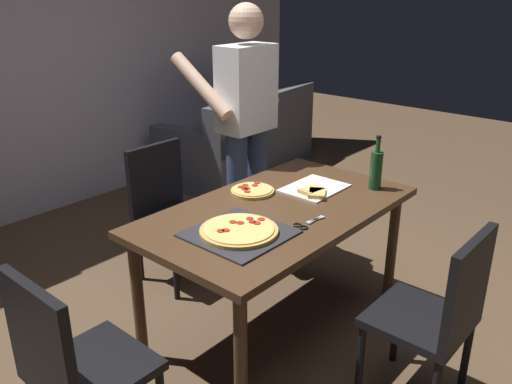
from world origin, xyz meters
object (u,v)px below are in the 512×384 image
(dining_table, at_px, (277,222))
(second_pizza_plain, at_px, (252,191))
(chair_near_camera, at_px, (439,311))
(chair_left_end, at_px, (72,362))
(couch, at_px, (243,143))
(kitchen_scissors, at_px, (306,224))
(chair_far_side, at_px, (167,205))
(pepperoni_pizza_on_tray, at_px, (239,231))
(wine_bottle, at_px, (376,169))
(person_serving_pizza, at_px, (245,122))

(dining_table, relative_size, second_pizza_plain, 6.13)
(chair_near_camera, distance_m, chair_left_end, 1.55)
(chair_near_camera, distance_m, second_pizza_plain, 1.19)
(chair_left_end, height_order, couch, chair_left_end)
(kitchen_scissors, bearing_deg, chair_far_side, 86.24)
(couch, distance_m, kitchen_scissors, 3.02)
(pepperoni_pizza_on_tray, distance_m, wine_bottle, 0.98)
(chair_left_end, xyz_separation_m, couch, (3.15, 1.99, -0.21))
(chair_left_end, height_order, second_pizza_plain, chair_left_end)
(chair_left_end, distance_m, couch, 3.73)
(chair_far_side, height_order, person_serving_pizza, person_serving_pizza)
(chair_far_side, bearing_deg, person_serving_pizza, -22.94)
(wine_bottle, xyz_separation_m, second_pizza_plain, (-0.51, 0.49, -0.11))
(dining_table, height_order, wine_bottle, wine_bottle)
(chair_left_end, relative_size, pepperoni_pizza_on_tray, 2.08)
(wine_bottle, bearing_deg, dining_table, 156.99)
(person_serving_pizza, relative_size, second_pizza_plain, 7.07)
(chair_near_camera, bearing_deg, pepperoni_pizza_on_tray, 113.40)
(chair_near_camera, xyz_separation_m, pepperoni_pizza_on_tray, (-0.37, 0.85, 0.25))
(chair_near_camera, relative_size, person_serving_pizza, 0.51)
(chair_left_end, height_order, pepperoni_pizza_on_tray, chair_left_end)
(dining_table, bearing_deg, chair_left_end, 180.00)
(chair_left_end, distance_m, second_pizza_plain, 1.37)
(chair_left_end, height_order, kitchen_scissors, chair_left_end)
(chair_far_side, distance_m, wine_bottle, 1.35)
(dining_table, bearing_deg, second_pizza_plain, 72.66)
(chair_near_camera, relative_size, chair_far_side, 1.00)
(dining_table, height_order, second_pizza_plain, second_pizza_plain)
(person_serving_pizza, relative_size, kitchen_scissors, 8.94)
(dining_table, xyz_separation_m, chair_near_camera, (-0.00, -0.92, -0.16))
(chair_left_end, xyz_separation_m, wine_bottle, (1.83, -0.25, 0.36))
(chair_near_camera, xyz_separation_m, person_serving_pizza, (0.52, 1.62, 0.49))
(couch, distance_m, pepperoni_pizza_on_tray, 3.10)
(pepperoni_pizza_on_tray, bearing_deg, kitchen_scissors, -31.07)
(couch, bearing_deg, chair_far_side, -150.73)
(person_serving_pizza, height_order, wine_bottle, person_serving_pizza)
(dining_table, distance_m, second_pizza_plain, 0.27)
(chair_near_camera, height_order, wine_bottle, wine_bottle)
(chair_left_end, distance_m, kitchen_scissors, 1.22)
(chair_near_camera, relative_size, second_pizza_plain, 3.63)
(pepperoni_pizza_on_tray, bearing_deg, chair_left_end, 175.81)
(couch, bearing_deg, kitchen_scissors, -131.69)
(couch, xyz_separation_m, second_pizza_plain, (-1.83, -1.74, 0.46))
(chair_near_camera, distance_m, person_serving_pizza, 1.77)
(person_serving_pizza, bearing_deg, second_pizza_plain, -134.34)
(pepperoni_pizza_on_tray, bearing_deg, person_serving_pizza, 40.57)
(dining_table, relative_size, chair_left_end, 1.69)
(person_serving_pizza, distance_m, kitchen_scissors, 1.14)
(chair_far_side, bearing_deg, wine_bottle, -63.34)
(chair_near_camera, height_order, couch, chair_near_camera)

